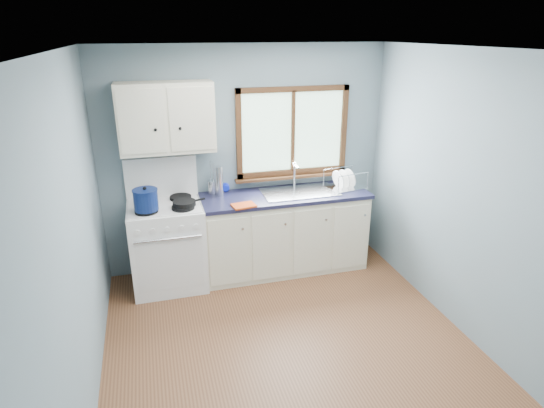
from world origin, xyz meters
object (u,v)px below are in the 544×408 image
object	(u,v)px
gas_range	(168,243)
stockpot	(146,199)
sink	(299,198)
thermos	(219,181)
dish_rack	(345,183)
skillet	(184,203)
base_cabinets	(284,236)
utensil_crock	(213,187)

from	to	relation	value
gas_range	stockpot	size ratio (longest dim) A/B	4.33
sink	thermos	world-z (taller)	thermos
gas_range	dish_rack	bearing A→B (deg)	0.96
gas_range	stockpot	distance (m)	0.62
sink	skillet	world-z (taller)	sink
gas_range	stockpot	bearing A→B (deg)	-136.57
base_cabinets	skillet	distance (m)	1.26
skillet	base_cabinets	bearing A→B (deg)	-12.13
sink	skillet	bearing A→B (deg)	-172.81
skillet	stockpot	distance (m)	0.38
stockpot	thermos	world-z (taller)	thermos
gas_range	base_cabinets	distance (m)	1.31
skillet	gas_range	bearing A→B (deg)	123.38
gas_range	dish_rack	distance (m)	2.09
gas_range	base_cabinets	world-z (taller)	gas_range
base_cabinets	thermos	world-z (taller)	thermos
utensil_crock	thermos	distance (m)	0.13
stockpot	base_cabinets	bearing A→B (deg)	7.10
gas_range	base_cabinets	xyz separation A→B (m)	(1.31, 0.02, -0.08)
skillet	sink	bearing A→B (deg)	-13.30
stockpot	utensil_crock	bearing A→B (deg)	28.87
thermos	dish_rack	distance (m)	1.44
sink	stockpot	xyz separation A→B (m)	(-1.66, -0.18, 0.21)
stockpot	dish_rack	size ratio (longest dim) A/B	0.66
stockpot	thermos	xyz separation A→B (m)	(0.78, 0.32, 0.02)
sink	thermos	bearing A→B (deg)	171.43
base_cabinets	dish_rack	xyz separation A→B (m)	(0.73, 0.02, 0.57)
gas_range	thermos	world-z (taller)	gas_range
gas_range	dish_rack	size ratio (longest dim) A/B	2.87
stockpot	dish_rack	bearing A→B (deg)	5.16
sink	thermos	distance (m)	0.92
base_cabinets	thermos	bearing A→B (deg)	169.30
skillet	thermos	xyz separation A→B (m)	(0.41, 0.29, 0.10)
gas_range	sink	size ratio (longest dim) A/B	1.62
base_cabinets	utensil_crock	xyz separation A→B (m)	(-0.76, 0.21, 0.59)
stockpot	dish_rack	world-z (taller)	stockpot
gas_range	stockpot	world-z (taller)	gas_range
sink	dish_rack	world-z (taller)	sink
base_cabinets	stockpot	distance (m)	1.63
utensil_crock	base_cabinets	bearing A→B (deg)	-15.86
stockpot	thermos	bearing A→B (deg)	22.02
utensil_crock	dish_rack	distance (m)	1.50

